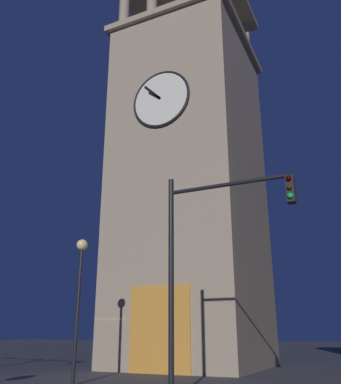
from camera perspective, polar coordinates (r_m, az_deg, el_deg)
name	(u,v)px	position (r m, az deg, el deg)	size (l,w,h in m)	color
ground_plane	(116,370)	(23.49, -7.41, -22.90)	(200.00, 200.00, 0.00)	#424247
clocktower	(191,181)	(26.26, 2.80, 1.50)	(8.13, 8.98, 27.36)	gray
traffic_signal_far	(207,244)	(12.09, 5.02, -7.01)	(3.79, 0.41, 6.33)	black
street_lamp	(80,281)	(16.87, -12.26, -11.74)	(0.44, 0.44, 5.32)	black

